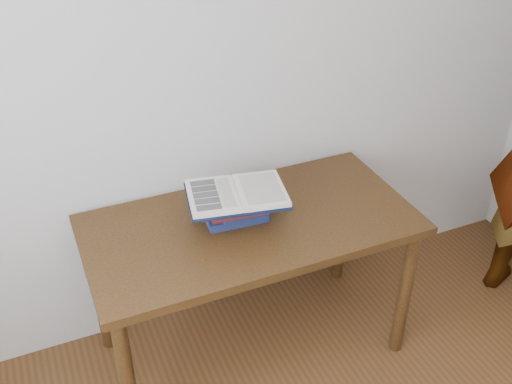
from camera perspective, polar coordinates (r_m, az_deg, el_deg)
name	(u,v)px	position (r m, az deg, el deg)	size (l,w,h in m)	color
desk	(251,240)	(2.54, -0.49, -4.60)	(1.37, 0.69, 0.74)	#443011
book_stack	(237,207)	(2.46, -1.84, -1.43)	(0.26, 0.20, 0.12)	#162944
open_book	(237,194)	(2.40, -1.83, -0.20)	(0.44, 0.34, 0.03)	black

